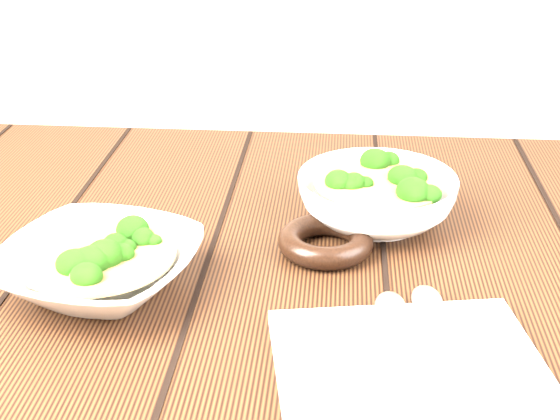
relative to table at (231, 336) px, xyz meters
name	(u,v)px	position (x,y,z in m)	size (l,w,h in m)	color
table	(231,336)	(0.00, 0.00, 0.00)	(1.20, 0.80, 0.75)	#3A2110
soup_bowl_front	(99,265)	(-0.12, -0.09, 0.15)	(0.24, 0.24, 0.06)	silver
soup_bowl_back	(376,198)	(0.17, 0.09, 0.15)	(0.25, 0.25, 0.07)	silver
trivet	(326,241)	(0.11, 0.01, 0.13)	(0.11, 0.11, 0.03)	black
napkin	(411,370)	(0.19, -0.22, 0.13)	(0.24, 0.20, 0.01)	beige
spoon_left	(392,329)	(0.18, -0.17, 0.14)	(0.03, 0.20, 0.01)	#ADA699
spoon_right	(432,322)	(0.22, -0.15, 0.14)	(0.03, 0.20, 0.01)	#ADA699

